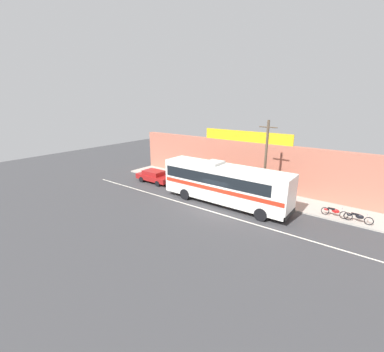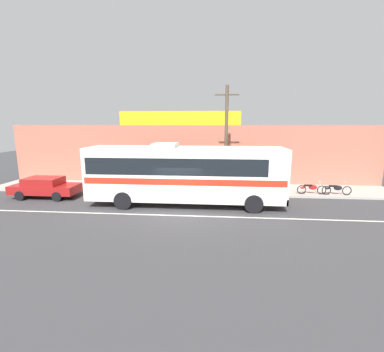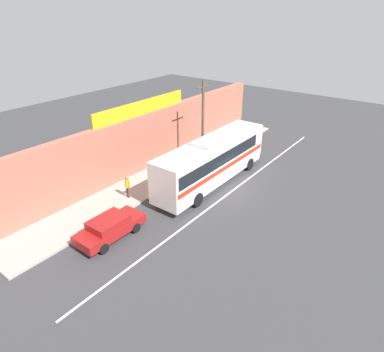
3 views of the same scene
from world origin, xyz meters
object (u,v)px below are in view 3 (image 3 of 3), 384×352
(intercity_bus, at_px, (212,159))
(motorcycle_black, at_px, (244,135))
(pedestrian_near_shop, at_px, (127,185))
(parked_car, at_px, (110,227))
(utility_pole, at_px, (203,122))
(motorcycle_blue, at_px, (236,139))

(intercity_bus, distance_m, motorcycle_black, 10.58)
(motorcycle_black, xyz_separation_m, pedestrian_near_shop, (-15.78, 0.70, 0.57))
(pedestrian_near_shop, bearing_deg, intercity_bus, -31.13)
(intercity_bus, xyz_separation_m, motorcycle_black, (10.11, 2.72, -1.50))
(parked_car, distance_m, motorcycle_black, 19.70)
(parked_car, relative_size, utility_pole, 0.60)
(parked_car, xyz_separation_m, pedestrian_near_shop, (3.83, 2.54, 0.39))
(parked_car, bearing_deg, intercity_bus, -5.29)
(motorcycle_black, bearing_deg, pedestrian_near_shop, 177.46)
(utility_pole, relative_size, pedestrian_near_shop, 4.27)
(motorcycle_black, bearing_deg, parked_car, -174.64)
(motorcycle_black, relative_size, pedestrian_near_shop, 1.15)
(parked_car, relative_size, pedestrian_near_shop, 2.56)
(motorcycle_black, bearing_deg, utility_pole, 179.92)
(parked_car, bearing_deg, motorcycle_blue, 6.01)
(motorcycle_blue, bearing_deg, intercity_bus, -161.89)
(pedestrian_near_shop, bearing_deg, utility_pole, -4.77)
(motorcycle_black, height_order, pedestrian_near_shop, pedestrian_near_shop)
(intercity_bus, height_order, motorcycle_blue, intercity_bus)
(motorcycle_blue, bearing_deg, parked_car, -173.99)
(parked_car, bearing_deg, motorcycle_black, 5.36)
(parked_car, height_order, pedestrian_near_shop, pedestrian_near_shop)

